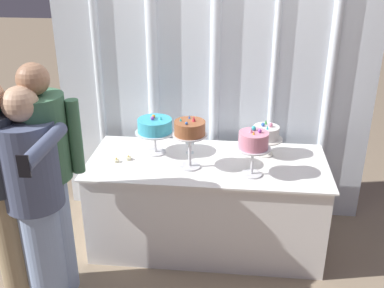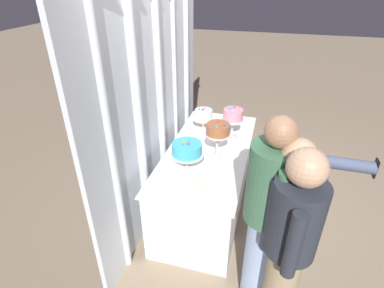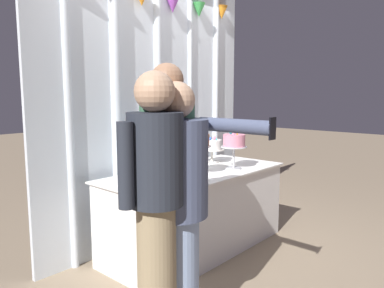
% 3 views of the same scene
% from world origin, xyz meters
% --- Properties ---
extents(ground_plane, '(24.00, 24.00, 0.00)m').
position_xyz_m(ground_plane, '(0.00, 0.00, 0.00)').
color(ground_plane, gray).
extents(draped_curtain, '(2.72, 0.15, 2.84)m').
position_xyz_m(draped_curtain, '(-0.01, 0.65, 1.46)').
color(draped_curtain, silver).
rests_on(draped_curtain, ground_plane).
extents(cake_table, '(1.88, 0.84, 0.77)m').
position_xyz_m(cake_table, '(0.00, 0.10, 0.38)').
color(cake_table, white).
rests_on(cake_table, ground_plane).
extents(cake_display_leftmost, '(0.32, 0.32, 0.32)m').
position_xyz_m(cake_display_leftmost, '(-0.43, 0.21, 1.00)').
color(cake_display_leftmost, silver).
rests_on(cake_display_leftmost, cake_table).
extents(cake_display_midleft, '(0.26, 0.26, 0.42)m').
position_xyz_m(cake_display_midleft, '(-0.13, -0.01, 1.07)').
color(cake_display_midleft, silver).
rests_on(cake_display_midleft, cake_table).
extents(cake_display_midright, '(0.26, 0.26, 0.38)m').
position_xyz_m(cake_display_midright, '(0.34, -0.09, 1.03)').
color(cake_display_midright, silver).
rests_on(cake_display_midright, cake_table).
extents(cake_display_rightmost, '(0.27, 0.27, 0.28)m').
position_xyz_m(cake_display_rightmost, '(0.45, 0.27, 0.95)').
color(cake_display_rightmost, silver).
rests_on(cake_display_rightmost, cake_table).
extents(wine_glass, '(0.07, 0.07, 0.15)m').
position_xyz_m(wine_glass, '(-0.15, 0.24, 0.88)').
color(wine_glass, silver).
rests_on(wine_glass, cake_table).
extents(tealight_far_left, '(0.04, 0.04, 0.04)m').
position_xyz_m(tealight_far_left, '(-0.71, 0.01, 0.78)').
color(tealight_far_left, beige).
rests_on(tealight_far_left, cake_table).
extents(tealight_near_left, '(0.05, 0.05, 0.04)m').
position_xyz_m(tealight_near_left, '(-0.62, 0.06, 0.78)').
color(tealight_near_left, beige).
rests_on(tealight_near_left, cake_table).
extents(guest_man_pink_jacket, '(0.50, 0.42, 1.69)m').
position_xyz_m(guest_man_pink_jacket, '(-1.02, -0.55, 0.93)').
color(guest_man_pink_jacket, '#93ADD6').
rests_on(guest_man_pink_jacket, ground_plane).
extents(guest_girl_blue_dress, '(0.54, 0.70, 1.58)m').
position_xyz_m(guest_girl_blue_dress, '(-1.07, -0.68, 0.85)').
color(guest_girl_blue_dress, '#93ADD6').
rests_on(guest_girl_blue_dress, ground_plane).
extents(guest_man_dark_suit, '(0.48, 0.33, 1.63)m').
position_xyz_m(guest_man_dark_suit, '(-1.26, -0.70, 0.90)').
color(guest_man_dark_suit, '#9E8966').
rests_on(guest_man_dark_suit, ground_plane).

